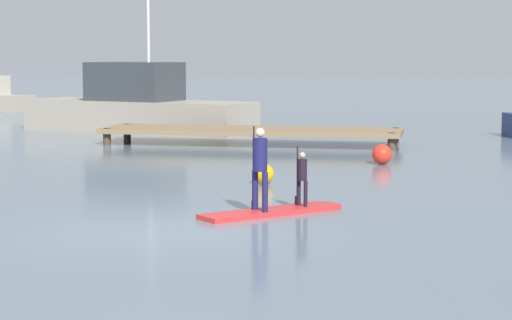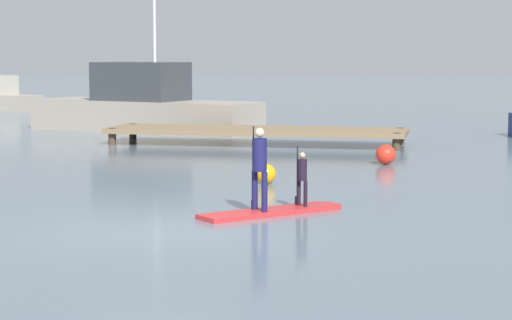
{
  "view_description": "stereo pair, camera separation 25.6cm",
  "coord_description": "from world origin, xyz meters",
  "px_view_note": "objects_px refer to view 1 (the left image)",
  "views": [
    {
      "loc": [
        5.33,
        -17.44,
        3.37
      ],
      "look_at": [
        1.34,
        2.97,
        1.07
      ],
      "focal_mm": 69.21,
      "sensor_mm": 36.0,
      "label": 1
    },
    {
      "loc": [
        5.58,
        -17.39,
        3.37
      ],
      "look_at": [
        1.34,
        2.97,
        1.07
      ],
      "focal_mm": 69.21,
      "sensor_mm": 36.0,
      "label": 2
    }
  ],
  "objects_px": {
    "paddleboard_near": "(272,212)",
    "paddler_child_solo": "(302,176)",
    "paddler_adult": "(260,163)",
    "mooring_buoy_mid": "(382,154)",
    "mooring_buoy_near": "(264,174)",
    "fishing_boat_white_large": "(138,106)"
  },
  "relations": [
    {
      "from": "mooring_buoy_near",
      "to": "mooring_buoy_mid",
      "type": "height_order",
      "value": "mooring_buoy_mid"
    },
    {
      "from": "mooring_buoy_near",
      "to": "paddler_child_solo",
      "type": "bearing_deg",
      "value": -68.43
    },
    {
      "from": "paddler_child_solo",
      "to": "mooring_buoy_mid",
      "type": "relative_size",
      "value": 2.12
    },
    {
      "from": "mooring_buoy_near",
      "to": "paddler_adult",
      "type": "bearing_deg",
      "value": -80.36
    },
    {
      "from": "paddler_adult",
      "to": "mooring_buoy_near",
      "type": "distance_m",
      "value": 4.88
    },
    {
      "from": "paddleboard_near",
      "to": "fishing_boat_white_large",
      "type": "distance_m",
      "value": 22.0
    },
    {
      "from": "paddler_child_solo",
      "to": "paddleboard_near",
      "type": "bearing_deg",
      "value": -133.09
    },
    {
      "from": "paddleboard_near",
      "to": "paddler_child_solo",
      "type": "distance_m",
      "value": 1.05
    },
    {
      "from": "paddler_adult",
      "to": "fishing_boat_white_large",
      "type": "distance_m",
      "value": 22.09
    },
    {
      "from": "paddler_child_solo",
      "to": "paddler_adult",
      "type": "bearing_deg",
      "value": -133.63
    },
    {
      "from": "paddleboard_near",
      "to": "paddler_adult",
      "type": "distance_m",
      "value": 1.08
    },
    {
      "from": "paddler_adult",
      "to": "fishing_boat_white_large",
      "type": "bearing_deg",
      "value": 114.34
    },
    {
      "from": "mooring_buoy_mid",
      "to": "fishing_boat_white_large",
      "type": "bearing_deg",
      "value": 136.62
    },
    {
      "from": "paddler_child_solo",
      "to": "fishing_boat_white_large",
      "type": "height_order",
      "value": "fishing_boat_white_large"
    },
    {
      "from": "paddleboard_near",
      "to": "paddler_child_solo",
      "type": "height_order",
      "value": "paddler_child_solo"
    },
    {
      "from": "paddleboard_near",
      "to": "fishing_boat_white_large",
      "type": "bearing_deg",
      "value": 115.1
    },
    {
      "from": "fishing_boat_white_large",
      "to": "mooring_buoy_mid",
      "type": "height_order",
      "value": "fishing_boat_white_large"
    },
    {
      "from": "paddleboard_near",
      "to": "paddler_adult",
      "type": "height_order",
      "value": "paddler_adult"
    },
    {
      "from": "paddler_child_solo",
      "to": "fishing_boat_white_large",
      "type": "distance_m",
      "value": 21.7
    },
    {
      "from": "paddler_adult",
      "to": "mooring_buoy_mid",
      "type": "bearing_deg",
      "value": 79.3
    },
    {
      "from": "paddler_adult",
      "to": "paddler_child_solo",
      "type": "bearing_deg",
      "value": 46.37
    },
    {
      "from": "paddler_adult",
      "to": "mooring_buoy_mid",
      "type": "distance_m",
      "value": 9.98
    }
  ]
}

